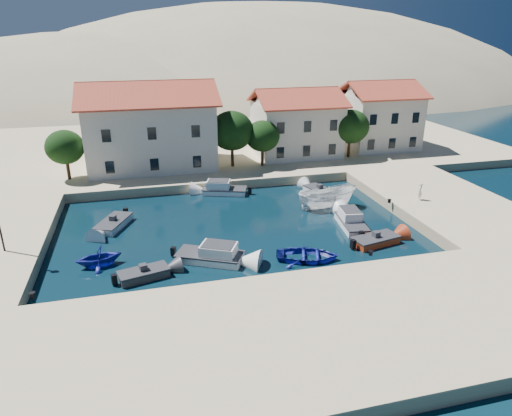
{
  "coord_description": "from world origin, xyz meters",
  "views": [
    {
      "loc": [
        -7.1,
        -25.33,
        16.02
      ],
      "look_at": [
        1.71,
        9.26,
        2.0
      ],
      "focal_mm": 32.0,
      "sensor_mm": 36.0,
      "label": 1
    }
  ],
  "objects_px": {
    "building_left": "(150,124)",
    "cabin_cruiser_east": "(352,222)",
    "building_right": "(379,114)",
    "cabin_cruiser_south": "(210,255)",
    "boat_east": "(326,208)",
    "building_mid": "(296,121)",
    "rowboat_south": "(307,259)",
    "pedestrian": "(420,192)"
  },
  "relations": [
    {
      "from": "rowboat_south",
      "to": "building_left",
      "type": "bearing_deg",
      "value": 40.08
    },
    {
      "from": "building_left",
      "to": "rowboat_south",
      "type": "distance_m",
      "value": 27.56
    },
    {
      "from": "rowboat_south",
      "to": "cabin_cruiser_east",
      "type": "xyz_separation_m",
      "value": [
        5.78,
        4.7,
        0.48
      ]
    },
    {
      "from": "rowboat_south",
      "to": "pedestrian",
      "type": "distance_m",
      "value": 15.48
    },
    {
      "from": "building_left",
      "to": "rowboat_south",
      "type": "relative_size",
      "value": 3.18
    },
    {
      "from": "building_mid",
      "to": "cabin_cruiser_south",
      "type": "relative_size",
      "value": 1.97
    },
    {
      "from": "cabin_cruiser_south",
      "to": "rowboat_south",
      "type": "relative_size",
      "value": 1.15
    },
    {
      "from": "building_right",
      "to": "boat_east",
      "type": "distance_m",
      "value": 23.27
    },
    {
      "from": "cabin_cruiser_east",
      "to": "building_right",
      "type": "bearing_deg",
      "value": -24.36
    },
    {
      "from": "building_right",
      "to": "pedestrian",
      "type": "xyz_separation_m",
      "value": [
        -6.19,
        -19.99,
        -3.65
      ]
    },
    {
      "from": "building_left",
      "to": "building_mid",
      "type": "bearing_deg",
      "value": 3.18
    },
    {
      "from": "building_left",
      "to": "cabin_cruiser_east",
      "type": "bearing_deg",
      "value": -51.9
    },
    {
      "from": "rowboat_south",
      "to": "pedestrian",
      "type": "xyz_separation_m",
      "value": [
        13.71,
        6.96,
        1.82
      ]
    },
    {
      "from": "rowboat_south",
      "to": "boat_east",
      "type": "relative_size",
      "value": 0.79
    },
    {
      "from": "cabin_cruiser_south",
      "to": "cabin_cruiser_east",
      "type": "xyz_separation_m",
      "value": [
        12.86,
        3.12,
        0.0
      ]
    },
    {
      "from": "rowboat_south",
      "to": "cabin_cruiser_east",
      "type": "height_order",
      "value": "cabin_cruiser_east"
    },
    {
      "from": "pedestrian",
      "to": "cabin_cruiser_south",
      "type": "bearing_deg",
      "value": -30.15
    },
    {
      "from": "building_left",
      "to": "building_mid",
      "type": "height_order",
      "value": "building_left"
    },
    {
      "from": "boat_east",
      "to": "pedestrian",
      "type": "relative_size",
      "value": 3.57
    },
    {
      "from": "boat_east",
      "to": "pedestrian",
      "type": "xyz_separation_m",
      "value": [
        8.23,
        -2.57,
        1.82
      ]
    },
    {
      "from": "cabin_cruiser_south",
      "to": "cabin_cruiser_east",
      "type": "relative_size",
      "value": 1.11
    },
    {
      "from": "building_left",
      "to": "rowboat_south",
      "type": "height_order",
      "value": "building_left"
    },
    {
      "from": "building_right",
      "to": "rowboat_south",
      "type": "bearing_deg",
      "value": -126.45
    },
    {
      "from": "building_right",
      "to": "boat_east",
      "type": "xyz_separation_m",
      "value": [
        -14.42,
        -17.42,
        -5.47
      ]
    },
    {
      "from": "cabin_cruiser_south",
      "to": "pedestrian",
      "type": "distance_m",
      "value": 21.51
    },
    {
      "from": "building_right",
      "to": "rowboat_south",
      "type": "xyz_separation_m",
      "value": [
        -19.9,
        -26.94,
        -5.47
      ]
    },
    {
      "from": "building_mid",
      "to": "building_right",
      "type": "bearing_deg",
      "value": 4.76
    },
    {
      "from": "building_left",
      "to": "cabin_cruiser_south",
      "type": "height_order",
      "value": "building_left"
    },
    {
      "from": "rowboat_south",
      "to": "building_mid",
      "type": "bearing_deg",
      "value": 1.1
    },
    {
      "from": "building_right",
      "to": "pedestrian",
      "type": "relative_size",
      "value": 5.76
    },
    {
      "from": "building_right",
      "to": "rowboat_south",
      "type": "distance_m",
      "value": 33.94
    },
    {
      "from": "building_right",
      "to": "cabin_cruiser_south",
      "type": "height_order",
      "value": "building_right"
    },
    {
      "from": "building_mid",
      "to": "cabin_cruiser_south",
      "type": "xyz_separation_m",
      "value": [
        -14.98,
        -24.36,
        -4.75
      ]
    },
    {
      "from": "building_right",
      "to": "building_mid",
      "type": "bearing_deg",
      "value": -175.24
    },
    {
      "from": "building_left",
      "to": "building_right",
      "type": "xyz_separation_m",
      "value": [
        30.0,
        2.0,
        -0.46
      ]
    },
    {
      "from": "building_right",
      "to": "cabin_cruiser_east",
      "type": "distance_m",
      "value": 26.82
    },
    {
      "from": "boat_east",
      "to": "building_right",
      "type": "bearing_deg",
      "value": -41.49
    },
    {
      "from": "cabin_cruiser_south",
      "to": "boat_east",
      "type": "xyz_separation_m",
      "value": [
        12.55,
        7.95,
        -0.48
      ]
    },
    {
      "from": "building_left",
      "to": "rowboat_south",
      "type": "xyz_separation_m",
      "value": [
        10.1,
        -24.94,
        -5.94
      ]
    },
    {
      "from": "building_left",
      "to": "boat_east",
      "type": "distance_m",
      "value": 22.7
    },
    {
      "from": "building_mid",
      "to": "building_left",
      "type": "bearing_deg",
      "value": -176.82
    },
    {
      "from": "building_left",
      "to": "pedestrian",
      "type": "relative_size",
      "value": 8.96
    }
  ]
}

